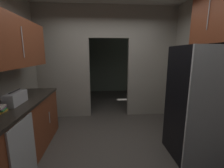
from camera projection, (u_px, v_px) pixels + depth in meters
The scene contains 9 objects.
ground at pixel (112, 152), 2.56m from camera, with size 20.00×20.00×0.00m, color #47423D.
kitchen_partition at pixel (107, 59), 3.86m from camera, with size 3.52×0.12×2.80m.
adjoining_room_shell at pixel (105, 60), 5.75m from camera, with size 3.52×2.79×2.80m.
refrigerator at pixel (200, 104), 2.35m from camera, with size 0.82×0.72×1.76m.
lower_cabinet_run at pixel (20, 131), 2.35m from camera, with size 0.63×1.93×0.92m.
dishwasher at pixel (24, 154), 1.85m from camera, with size 0.02×0.56×0.86m.
upper_cabinet_counterside at pixel (9, 42), 2.09m from camera, with size 0.36×1.74×0.70m.
upper_cabinet_fridgeside at pixel (221, 9), 2.19m from camera, with size 0.36×0.90×0.99m.
boombox at pixel (15, 98), 2.18m from camera, with size 0.16×0.40×0.20m.
Camera 1 is at (-0.19, -2.28, 1.63)m, focal length 24.18 mm.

